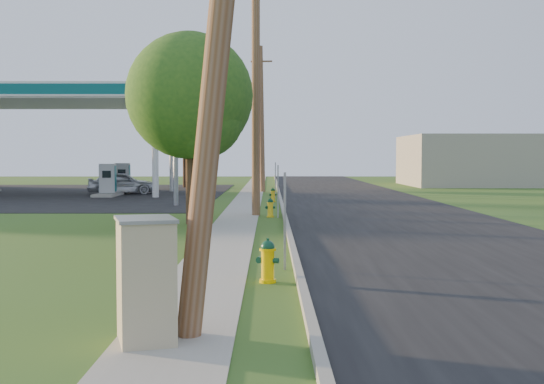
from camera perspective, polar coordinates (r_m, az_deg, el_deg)
The scene contains 22 objects.
ground_plane at distance 9.89m, azimuth 0.14°, elevation -10.57°, with size 140.00×140.00×0.00m, color #3E5B16.
road at distance 20.27m, azimuth 12.84°, elevation -3.63°, with size 8.00×120.00×0.02m, color black.
curb at distance 19.75m, azimuth 1.44°, elevation -3.54°, with size 0.15×120.00×0.15m, color gray.
sidewalk at distance 19.79m, azimuth -3.65°, elevation -3.71°, with size 1.50×120.00×0.03m, color #9C998E.
forecourt at distance 44.63m, azimuth -21.11°, elevation -0.18°, with size 26.00×28.00×0.02m, color black.
utility_pole_mid at distance 26.75m, azimuth -1.36°, elevation 8.64°, with size 1.40×0.32×9.80m.
utility_pole_far at distance 44.69m, azimuth -0.88°, elevation 6.17°, with size 1.40×0.32×9.50m.
sign_post_near at distance 13.88m, azimuth 1.08°, elevation -2.47°, with size 0.05×0.04×2.00m, color gray.
sign_post_mid at distance 25.65m, azimuth 0.50°, elevation 0.04°, with size 0.05×0.04×2.00m, color gray.
sign_post_far at distance 37.84m, azimuth 0.28°, elevation 0.99°, with size 0.05×0.04×2.00m, color gray.
gas_canopy at distance 44.04m, azimuth -18.80°, elevation 7.49°, with size 18.18×9.18×6.40m.
fuel_pump_ne at distance 40.76m, azimuth -13.58°, elevation 0.66°, with size 1.20×3.20×1.90m.
fuel_pump_se at distance 44.65m, azimuth -12.39°, elevation 0.87°, with size 1.20×3.20×1.90m.
price_pylon at distance 32.57m, azimuth -8.11°, elevation 8.44°, with size 0.34×2.04×6.85m.
distant_building at distance 57.52m, azimuth 18.13°, elevation 2.52°, with size 14.00×10.00×4.00m, color gray.
tree_verge at distance 23.46m, azimuth -6.69°, elevation 7.61°, with size 4.32×4.32×6.55m.
tree_lot at distance 51.05m, azimuth -7.23°, elevation 5.33°, with size 4.54×4.54×6.88m.
hydrant_near at distance 12.56m, azimuth -0.36°, elevation -5.79°, with size 0.43×0.38×0.82m.
hydrant_mid at distance 25.99m, azimuth -0.14°, elevation -1.33°, with size 0.38×0.34×0.75m.
hydrant_far at distance 34.64m, azimuth 0.08°, elevation -0.25°, with size 0.39×0.34×0.74m.
utility_cabinet at distance 8.64m, azimuth -10.51°, elevation -7.28°, with size 0.93×1.08×1.57m.
car_silver at distance 42.84m, azimuth -12.46°, elevation 0.75°, with size 1.66×4.12×1.40m, color silver.
Camera 1 is at (-0.05, -9.62, 2.32)m, focal length 45.00 mm.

